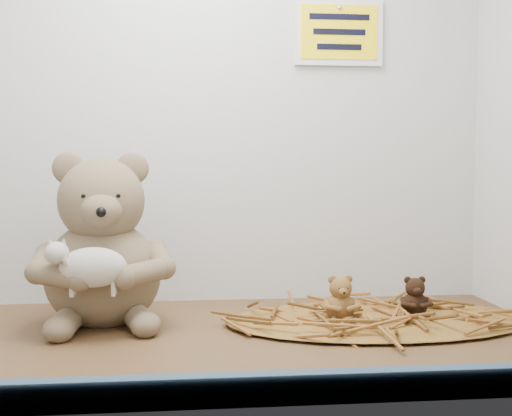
{
  "coord_description": "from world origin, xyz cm",
  "views": [
    {
      "loc": [
        -0.41,
        -101.37,
        27.6
      ],
      "look_at": [
        10.33,
        3.61,
        20.76
      ],
      "focal_mm": 45.0,
      "sensor_mm": 36.0,
      "label": 1
    }
  ],
  "objects": [
    {
      "name": "alcove_shell",
      "position": [
        0.0,
        9.0,
        45.0
      ],
      "size": [
        120.4,
        60.2,
        90.4
      ],
      "color": "#412716",
      "rests_on": "ground"
    },
    {
      "name": "front_rail",
      "position": [
        0.0,
        -28.8,
        1.8
      ],
      "size": [
        119.28,
        2.2,
        3.6
      ],
      "primitive_type": "cube",
      "color": "#31475E",
      "rests_on": "shelf_floor"
    },
    {
      "name": "straw_bed",
      "position": [
        32.51,
        7.91,
        0.53
      ],
      "size": [
        54.33,
        31.55,
        1.05
      ],
      "primitive_type": "ellipsoid",
      "color": "brown",
      "rests_on": "shelf_floor"
    },
    {
      "name": "main_teddy",
      "position": [
        -15.84,
        12.03,
        15.09
      ],
      "size": [
        27.36,
        28.53,
        30.18
      ],
      "primitive_type": null,
      "rotation": [
        0.0,
        0.0,
        0.13
      ],
      "color": "#7D654D",
      "rests_on": "shelf_floor"
    },
    {
      "name": "toy_lamb",
      "position": [
        -15.84,
        1.22,
        11.67
      ],
      "size": [
        13.9,
        8.48,
        8.98
      ],
      "primitive_type": null,
      "color": "beige",
      "rests_on": "main_teddy"
    },
    {
      "name": "mini_teddy_tan",
      "position": [
        25.46,
        6.92,
        5.01
      ],
      "size": [
        6.43,
        6.78,
        7.92
      ],
      "primitive_type": null,
      "rotation": [
        0.0,
        0.0,
        0.01
      ],
      "color": "brown",
      "rests_on": "straw_bed"
    },
    {
      "name": "mini_teddy_brown",
      "position": [
        39.55,
        8.89,
        4.62
      ],
      "size": [
        6.33,
        6.61,
        7.14
      ],
      "primitive_type": null,
      "rotation": [
        0.0,
        0.0,
        -0.1
      ],
      "color": "black",
      "rests_on": "straw_bed"
    },
    {
      "name": "wall_sign",
      "position": [
        30.0,
        29.4,
        55.0
      ],
      "size": [
        16.0,
        1.2,
        11.0
      ],
      "primitive_type": "cube",
      "color": "yellow",
      "rests_on": "back_wall"
    }
  ]
}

